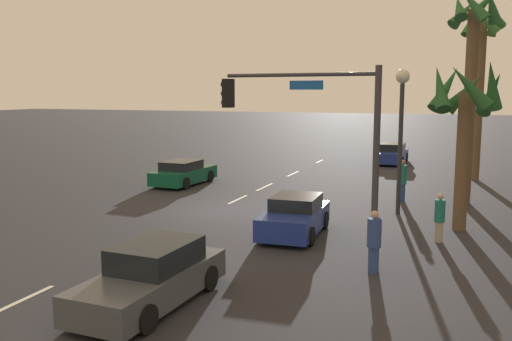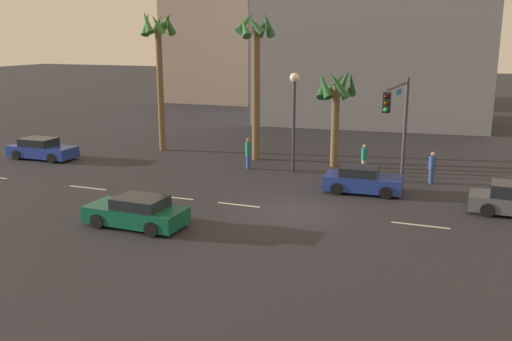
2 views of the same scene
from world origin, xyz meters
name	(u,v)px [view 1 (image 1 of 2)]	position (x,y,z in m)	size (l,w,h in m)	color
ground_plane	(214,211)	(0.00, 0.00, 0.00)	(220.00, 220.00, 0.00)	#28282D
lane_stripe_0	(320,161)	(-18.00, 0.00, 0.01)	(1.91, 0.14, 0.01)	silver
lane_stripe_1	(293,174)	(-11.45, 0.00, 0.01)	(2.37, 0.14, 0.01)	silver
lane_stripe_2	(265,187)	(-6.34, 0.00, 0.01)	(2.45, 0.14, 0.01)	silver
lane_stripe_3	(238,199)	(-2.66, 0.00, 0.01)	(2.21, 0.14, 0.01)	silver
lane_stripe_4	(137,246)	(5.84, 0.00, 0.01)	(2.45, 0.14, 0.01)	silver
lane_stripe_5	(15,303)	(11.10, 0.00, 0.01)	(2.54, 0.14, 0.01)	silver
car_0	(392,154)	(-18.88, 5.04, 0.64)	(4.58, 1.90, 1.38)	navy
car_1	(183,173)	(-5.54, -4.42, 0.62)	(4.42, 2.08, 1.33)	#0F5138
car_2	(152,277)	(9.92, 3.06, 0.66)	(4.57, 1.98, 1.45)	#474C51
car_3	(295,217)	(2.52, 4.34, 0.64)	(4.05, 2.05, 1.37)	navy
traffic_signal	(317,126)	(4.05, 5.50, 3.97)	(0.66, 5.37, 5.79)	#38383D
streetlamp	(401,113)	(-2.17, 7.37, 4.16)	(0.56, 0.56, 5.90)	#2D2D33
pedestrian_0	(403,179)	(-5.00, 7.22, 1.02)	(0.47, 0.47, 1.92)	#2D478C
pedestrian_1	(440,217)	(1.73, 9.17, 0.86)	(0.43, 0.43, 1.64)	#B2A58C
pedestrian_2	(374,241)	(5.75, 7.62, 0.92)	(0.56, 0.56, 1.77)	#2D478C
palm_tree_0	(481,52)	(-12.88, 10.42, 7.21)	(2.37, 2.50, 9.73)	brown
palm_tree_1	(472,57)	(-5.55, 9.92, 6.53)	(2.58, 2.45, 9.66)	brown
palm_tree_2	(465,108)	(-0.28, 9.79, 4.44)	(2.62, 2.82, 6.15)	brown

